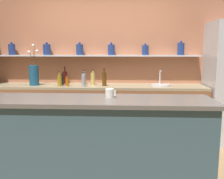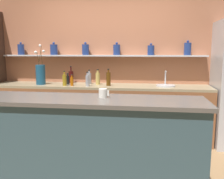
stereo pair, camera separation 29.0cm
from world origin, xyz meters
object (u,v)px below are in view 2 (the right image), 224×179
bottle_oil_2 (65,80)px  bottle_spirit_6 (98,78)px  sink_fixture (166,85)px  bottle_spirit_1 (89,78)px  bottle_spirit_4 (88,80)px  bottle_sauce_3 (72,81)px  bottle_wine_7 (71,77)px  bottle_spirit_0 (108,79)px  bottle_sauce_5 (68,80)px  coffee_mug (103,93)px  flower_vase (41,74)px

bottle_oil_2 → bottle_spirit_6: 0.56m
sink_fixture → bottle_oil_2: sink_fixture is taller
bottle_spirit_1 → bottle_spirit_4: bearing=-82.2°
bottle_sauce_3 → bottle_wine_7: size_ratio=0.62×
bottle_oil_2 → bottle_spirit_6: bottle_spirit_6 is taller
sink_fixture → bottle_sauce_3: 1.55m
bottle_spirit_0 → sink_fixture: bearing=5.1°
bottle_sauce_5 → bottle_spirit_1: bearing=17.2°
bottle_spirit_4 → bottle_wine_7: bottle_wine_7 is taller
coffee_mug → bottle_spirit_0: bearing=96.7°
bottle_oil_2 → bottle_spirit_4: bottle_oil_2 is taller
bottle_spirit_6 → coffee_mug: bottle_spirit_6 is taller
bottle_spirit_0 → coffee_mug: (0.18, -1.54, 0.03)m
flower_vase → bottle_oil_2: 0.47m
bottle_sauce_3 → coffee_mug: coffee_mug is taller
sink_fixture → bottle_spirit_4: bearing=-171.4°
flower_vase → bottle_spirit_1: 0.83m
bottle_spirit_0 → bottle_oil_2: 0.73m
bottle_spirit_1 → bottle_oil_2: 0.45m
bottle_spirit_4 → bottle_spirit_0: bearing=18.0°
bottle_spirit_6 → bottle_sauce_5: bearing=-175.7°
bottle_oil_2 → coffee_mug: bottle_oil_2 is taller
bottle_spirit_0 → bottle_oil_2: (-0.72, -0.09, -0.02)m
bottle_spirit_1 → bottle_oil_2: size_ratio=1.00×
bottle_oil_2 → bottle_sauce_5: (-0.00, 0.17, -0.02)m
bottle_spirit_1 → bottle_spirit_6: 0.18m
bottle_sauce_5 → sink_fixture: bearing=-0.2°
bottle_oil_2 → bottle_spirit_4: bearing=-3.1°
flower_vase → bottle_spirit_6: 0.98m
flower_vase → bottle_oil_2: bearing=-10.8°
coffee_mug → bottle_oil_2: bearing=121.9°
flower_vase → bottle_wine_7: flower_vase is taller
bottle_spirit_0 → bottle_spirit_1: bearing=151.8°
bottle_sauce_5 → bottle_wine_7: size_ratio=0.63×
coffee_mug → bottle_sauce_3: bearing=118.1°
sink_fixture → bottle_spirit_6: bottle_spirit_6 is taller
bottle_sauce_3 → bottle_wine_7: 0.35m
flower_vase → sink_fixture: (2.11, 0.08, -0.16)m
bottle_spirit_4 → coffee_mug: bottle_spirit_4 is taller
flower_vase → bottle_spirit_4: 0.86m
bottle_sauce_5 → coffee_mug: bearing=-61.0°
bottle_sauce_3 → flower_vase: bearing=172.4°
bottle_oil_2 → flower_vase: bearing=169.2°
flower_vase → bottle_sauce_5: flower_vase is taller
bottle_oil_2 → bottle_wine_7: bearing=88.9°
coffee_mug → flower_vase: bearing=131.3°
sink_fixture → coffee_mug: sink_fixture is taller
bottle_spirit_0 → bottle_spirit_1: bottle_spirit_0 is taller
bottle_spirit_4 → bottle_sauce_5: bottle_spirit_4 is taller
flower_vase → bottle_wine_7: bearing=29.2°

